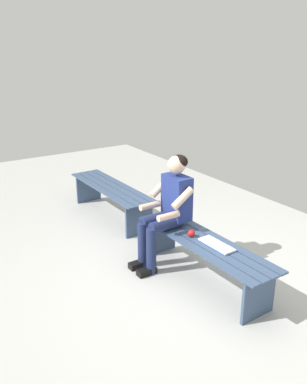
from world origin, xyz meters
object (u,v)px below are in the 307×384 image
object	(u,v)px
bench_far	(111,193)
person_seated	(168,206)
book_open	(217,245)
apple	(191,233)
bench_near	(204,250)

from	to	relation	value
bench_far	person_seated	bearing A→B (deg)	176.29
person_seated	book_open	bearing A→B (deg)	-168.75
apple	book_open	bearing A→B (deg)	-165.15
person_seated	apple	world-z (taller)	person_seated
bench_near	person_seated	distance (m)	0.63
person_seated	book_open	size ratio (longest dim) A/B	3.07
bench_near	person_seated	xyz separation A→B (m)	(0.52, 0.10, 0.35)
apple	book_open	distance (m)	0.32
person_seated	book_open	distance (m)	0.73
bench_near	apple	world-z (taller)	apple
bench_far	apple	world-z (taller)	apple
bench_near	apple	xyz separation A→B (m)	(0.15, 0.05, 0.15)
apple	book_open	size ratio (longest dim) A/B	0.19
person_seated	bench_far	bearing A→B (deg)	-3.71
bench_far	book_open	bearing A→B (deg)	-179.17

